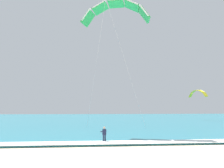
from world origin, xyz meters
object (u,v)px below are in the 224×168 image
object	(u,v)px
surfboard	(104,143)
kitesurfer	(104,134)
kite_primary	(116,10)
kite_distant	(198,93)

from	to	relation	value
surfboard	kitesurfer	xyz separation A→B (m)	(-0.01, 0.02, 0.91)
kitesurfer	surfboard	bearing A→B (deg)	-67.70
kite_primary	surfboard	bearing A→B (deg)	-108.12
kitesurfer	kite_distant	distance (m)	50.94
surfboard	kite_distant	bearing A→B (deg)	55.23
kitesurfer	kite_distant	xyz separation A→B (m)	(28.81, 41.47, 6.71)
kite_primary	kite_distant	xyz separation A→B (m)	(26.86, 35.55, -8.55)
surfboard	kite_distant	xyz separation A→B (m)	(28.80, 41.49, 7.63)
surfboard	kite_distant	world-z (taller)	kite_distant
surfboard	kite_primary	world-z (taller)	kite_primary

